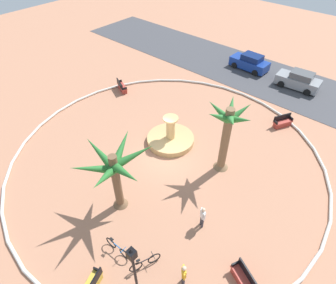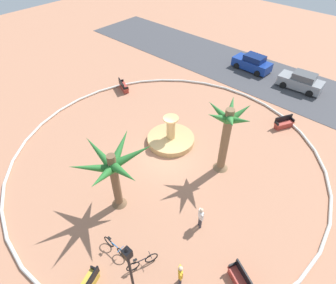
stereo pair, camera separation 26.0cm
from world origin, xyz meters
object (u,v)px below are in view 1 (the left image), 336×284
(person_pedestrian_stroll, at_px, (203,216))
(person_cyclist_photo, at_px, (184,274))
(bench_west, at_px, (122,87))
(palm_tree_by_curb, at_px, (227,128))
(parked_car_leftmost, at_px, (250,62))
(bench_southeast, at_px, (282,123))
(bicycle_red_frame, at_px, (145,262))
(bench_north, at_px, (244,280))
(palm_tree_near_fountain, at_px, (114,169))
(parked_car_second, at_px, (299,80))
(fountain, at_px, (171,139))
(bicycle_by_lamppost, at_px, (118,248))
(lamppost, at_px, (135,272))

(person_pedestrian_stroll, bearing_deg, person_cyclist_photo, -69.26)
(bench_west, relative_size, person_cyclist_photo, 1.03)
(palm_tree_by_curb, bearing_deg, parked_car_leftmost, 111.99)
(bench_southeast, height_order, bicycle_red_frame, bench_southeast)
(bench_north, xyz_separation_m, parked_car_leftmost, (-10.83, 20.00, 0.43))
(palm_tree_by_curb, xyz_separation_m, parked_car_leftmost, (-5.72, 14.15, -2.69))
(palm_tree_by_curb, relative_size, person_pedestrian_stroll, 3.17)
(person_cyclist_photo, height_order, parked_car_leftmost, parked_car_leftmost)
(palm_tree_by_curb, height_order, bench_southeast, palm_tree_by_curb)
(palm_tree_near_fountain, bearing_deg, person_pedestrian_stroll, 24.33)
(person_cyclist_photo, xyz_separation_m, parked_car_second, (-3.21, 21.56, -0.13))
(bicycle_red_frame, bearing_deg, fountain, 123.12)
(person_cyclist_photo, bearing_deg, bench_west, 147.19)
(fountain, bearing_deg, parked_car_leftmost, 95.39)
(bicycle_red_frame, bearing_deg, parked_car_leftmost, 106.44)
(person_cyclist_photo, bearing_deg, person_pedestrian_stroll, 110.74)
(bench_southeast, height_order, bicycle_by_lamppost, bench_southeast)
(bicycle_by_lamppost, xyz_separation_m, person_cyclist_photo, (3.58, 1.04, 0.52))
(palm_tree_by_curb, xyz_separation_m, bench_southeast, (1.19, 7.16, -3.12))
(palm_tree_near_fountain, xyz_separation_m, person_pedestrian_stroll, (4.58, 2.07, -2.25))
(bench_southeast, bearing_deg, palm_tree_near_fountain, -106.42)
(bicycle_by_lamppost, bearing_deg, lamppost, -19.34)
(palm_tree_near_fountain, distance_m, bench_north, 8.51)
(bicycle_red_frame, bearing_deg, lamppost, -57.02)
(person_pedestrian_stroll, bearing_deg, bench_southeast, 92.46)
(lamppost, relative_size, person_pedestrian_stroll, 2.80)
(fountain, height_order, parked_car_leftmost, fountain)
(palm_tree_by_curb, distance_m, bench_west, 13.27)
(bench_north, height_order, parked_car_second, parked_car_second)
(person_pedestrian_stroll, bearing_deg, lamppost, -89.46)
(palm_tree_near_fountain, height_order, bench_southeast, palm_tree_near_fountain)
(parked_car_leftmost, distance_m, parked_car_second, 5.41)
(palm_tree_near_fountain, bearing_deg, person_cyclist_photo, -10.63)
(bench_west, height_order, person_cyclist_photo, person_cyclist_photo)
(bench_north, bearing_deg, parked_car_second, 105.44)
(palm_tree_by_curb, relative_size, bench_west, 3.09)
(bench_west, height_order, parked_car_leftmost, parked_car_leftmost)
(lamppost, relative_size, bicycle_red_frame, 2.81)
(fountain, relative_size, bench_southeast, 2.16)
(bench_north, height_order, person_pedestrian_stroll, person_pedestrian_stroll)
(bicycle_by_lamppost, height_order, parked_car_second, parked_car_second)
(bench_north, distance_m, person_cyclist_photo, 2.97)
(bicycle_by_lamppost, relative_size, person_cyclist_photo, 1.06)
(fountain, xyz_separation_m, palm_tree_by_curb, (4.35, 0.27, 3.14))
(bench_southeast, xyz_separation_m, person_cyclist_photo, (1.70, -14.90, 0.56))
(palm_tree_near_fountain, distance_m, bench_southeast, 14.68)
(bench_west, bearing_deg, fountain, -17.19)
(parked_car_second, bearing_deg, bicycle_by_lamppost, -90.94)
(person_cyclist_photo, relative_size, parked_car_second, 0.39)
(palm_tree_by_curb, distance_m, bench_southeast, 7.90)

